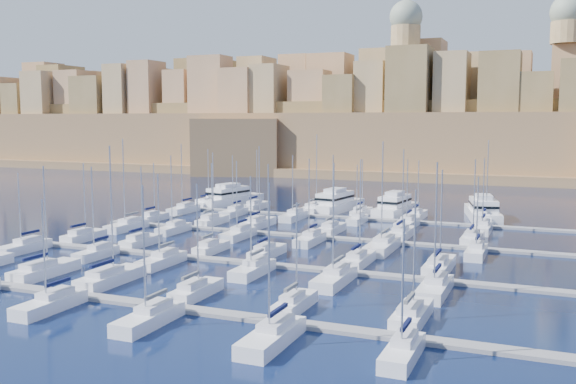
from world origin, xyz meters
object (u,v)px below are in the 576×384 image
at_px(sailboat_2, 110,278).
at_px(motor_yacht_c, 395,206).
at_px(motor_yacht_b, 336,203).
at_px(sailboat_4, 295,303).
at_px(motor_yacht_d, 483,210).
at_px(motor_yacht_a, 230,197).

xyz_separation_m(sailboat_2, motor_yacht_c, (18.82, 69.25, 0.95)).
bearing_deg(motor_yacht_b, motor_yacht_c, -3.55).
distance_m(sailboat_4, motor_yacht_d, 72.44).
distance_m(sailboat_2, sailboat_4, 24.58).
relative_size(motor_yacht_b, motor_yacht_c, 1.11).
height_order(sailboat_4, motor_yacht_c, sailboat_4).
bearing_deg(motor_yacht_b, motor_yacht_d, 0.23).
bearing_deg(sailboat_4, motor_yacht_c, 94.65).
distance_m(motor_yacht_c, motor_yacht_d, 17.48).
xyz_separation_m(motor_yacht_a, motor_yacht_b, (26.17, -0.23, 0.00)).
distance_m(motor_yacht_a, motor_yacht_b, 26.17).
bearing_deg(sailboat_4, motor_yacht_a, 122.27).
xyz_separation_m(motor_yacht_a, motor_yacht_d, (56.92, -0.10, 0.00)).
bearing_deg(motor_yacht_a, motor_yacht_b, -0.50).
height_order(motor_yacht_b, motor_yacht_c, same).
bearing_deg(motor_yacht_c, motor_yacht_b, 176.45).
height_order(sailboat_4, motor_yacht_b, sailboat_4).
relative_size(motor_yacht_a, motor_yacht_b, 1.04).
height_order(motor_yacht_a, motor_yacht_d, same).
bearing_deg(motor_yacht_a, motor_yacht_c, -1.53).
height_order(sailboat_2, sailboat_4, sailboat_2).
height_order(sailboat_2, motor_yacht_d, sailboat_2).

